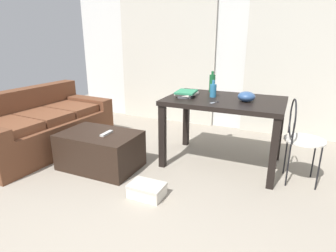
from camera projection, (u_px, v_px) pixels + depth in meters
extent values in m
plane|color=gray|center=(183.00, 179.00, 3.02)|extent=(7.65, 7.65, 0.00)
cube|color=silver|center=(232.00, 45.00, 4.34)|extent=(5.61, 0.10, 2.61)
cube|color=beige|center=(166.00, 55.00, 4.75)|extent=(1.68, 0.03, 2.24)
cube|color=beige|center=(308.00, 60.00, 3.91)|extent=(1.68, 0.03, 2.24)
cube|color=brown|center=(43.00, 134.00, 3.75)|extent=(1.02, 1.84, 0.41)
cube|color=brown|center=(21.00, 103.00, 3.79)|extent=(0.31, 1.80, 0.36)
cube|color=brown|center=(84.00, 102.00, 4.33)|extent=(0.92, 0.25, 0.14)
cube|color=brown|center=(70.00, 108.00, 4.04)|extent=(0.70, 0.48, 0.10)
cube|color=brown|center=(43.00, 116.00, 3.65)|extent=(0.70, 0.48, 0.10)
cube|color=brown|center=(10.00, 126.00, 3.26)|extent=(0.70, 0.48, 0.10)
cube|color=black|center=(100.00, 150.00, 3.23)|extent=(0.87, 0.58, 0.41)
cube|color=black|center=(225.00, 101.00, 3.17)|extent=(1.28, 0.85, 0.05)
cube|color=black|center=(162.00, 137.00, 3.20)|extent=(0.07, 0.07, 0.73)
cube|color=black|center=(274.00, 154.00, 2.73)|extent=(0.07, 0.07, 0.73)
cube|color=black|center=(186.00, 119.00, 3.84)|extent=(0.07, 0.07, 0.73)
cube|color=black|center=(279.00, 131.00, 3.38)|extent=(0.07, 0.07, 0.73)
cylinder|color=silver|center=(305.00, 140.00, 2.83)|extent=(0.39, 0.39, 0.02)
cylinder|color=black|center=(319.00, 169.00, 2.74)|extent=(0.02, 0.02, 0.45)
cylinder|color=black|center=(314.00, 158.00, 2.99)|extent=(0.02, 0.02, 0.45)
cylinder|color=black|center=(288.00, 165.00, 2.82)|extent=(0.02, 0.02, 0.45)
cylinder|color=black|center=(286.00, 155.00, 3.07)|extent=(0.02, 0.02, 0.45)
torus|color=black|center=(293.00, 118.00, 2.80)|extent=(0.07, 0.39, 0.39)
cylinder|color=black|center=(293.00, 134.00, 2.68)|extent=(0.02, 0.02, 0.21)
cylinder|color=black|center=(290.00, 123.00, 2.99)|extent=(0.02, 0.02, 0.21)
cylinder|color=#195B2D|center=(212.00, 83.00, 3.50)|extent=(0.07, 0.07, 0.21)
cylinder|color=#195B2D|center=(213.00, 73.00, 3.46)|extent=(0.03, 0.03, 0.04)
cylinder|color=teal|center=(213.00, 91.00, 3.23)|extent=(0.07, 0.07, 0.14)
cylinder|color=teal|center=(214.00, 82.00, 3.20)|extent=(0.03, 0.03, 0.05)
ellipsoid|color=#2D4C7A|center=(246.00, 97.00, 3.02)|extent=(0.18, 0.18, 0.11)
cube|color=#4C4C51|center=(186.00, 95.00, 3.27)|extent=(0.18, 0.28, 0.02)
cube|color=silver|center=(187.00, 94.00, 3.27)|extent=(0.22, 0.28, 0.02)
cube|color=#2D7F56|center=(186.00, 92.00, 3.26)|extent=(0.24, 0.30, 0.02)
cube|color=#9EA0A5|center=(214.00, 103.00, 2.97)|extent=(0.04, 0.09, 0.00)
torus|color=#262628|center=(217.00, 102.00, 3.01)|extent=(0.03, 0.03, 0.00)
cube|color=#9EA0A5|center=(213.00, 103.00, 2.97)|extent=(0.06, 0.08, 0.00)
torus|color=#262628|center=(218.00, 102.00, 3.01)|extent=(0.03, 0.03, 0.00)
cube|color=#B7B7B2|center=(107.00, 133.00, 3.12)|extent=(0.05, 0.19, 0.02)
cube|color=beige|center=(147.00, 191.00, 2.68)|extent=(0.32, 0.22, 0.10)
cube|color=beige|center=(147.00, 185.00, 2.66)|extent=(0.33, 0.23, 0.02)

